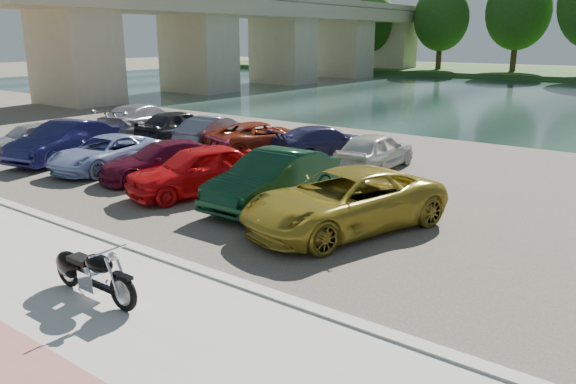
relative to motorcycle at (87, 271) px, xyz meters
The scene contains 20 objects.
ground 0.57m from the motorcycle, 13.86° to the left, with size 200.00×200.00×0.00m, color #595447.
promenade 1.11m from the motorcycle, 85.83° to the right, with size 60.00×6.00×0.10m, color #B4B1A9.
kerb 2.08m from the motorcycle, 87.97° to the left, with size 60.00×0.30×0.14m, color #B4B1A9.
parking_lot 11.03m from the motorcycle, 89.63° to the left, with size 60.00×18.00×0.04m, color #48413A.
river 40.02m from the motorcycle, 89.90° to the left, with size 120.00×40.00×0.00m, color #192D2A.
bridge 49.89m from the motorcycle, 124.23° to the left, with size 7.00×56.00×8.55m.
motorcycle is the anchor object (origin of this frame).
car_0 14.96m from the motorcycle, 154.69° to the left, with size 1.51×3.75×1.28m, color #9D9FA8.
car_1 12.84m from the motorcycle, 149.86° to the left, with size 1.60×4.60×1.52m, color #161544.
car_2 10.74m from the motorcycle, 142.64° to the left, with size 2.03×4.40×1.22m, color #91A2D3.
car_3 9.04m from the motorcycle, 130.62° to the left, with size 1.75×4.30×1.25m, color #5B0D24.
car_4 7.18m from the motorcycle, 119.65° to the left, with size 1.77×4.40×1.50m, color red.
car_5 6.76m from the motorcycle, 98.40° to the left, with size 1.62×4.64×1.53m, color #0D321D.
car_6 6.31m from the motorcycle, 74.27° to the left, with size 2.47×5.36×1.49m, color olive.
car_7 18.15m from the motorcycle, 138.00° to the left, with size 2.12×5.22×1.52m, color gray.
car_8 16.20m from the motorcycle, 131.97° to the left, with size 1.72×4.27×1.45m, color black.
car_9 14.84m from the motorcycle, 125.33° to the left, with size 1.42×4.06×1.34m, color slate.
car_10 13.65m from the motorcycle, 116.33° to the left, with size 2.13×4.62×1.28m, color #A1341A.
car_11 13.38m from the motorcycle, 104.98° to the left, with size 1.78×4.39×1.27m, color navy.
car_12 12.47m from the motorcycle, 94.14° to the left, with size 1.60×3.99×1.36m, color silver.
Camera 1 is at (8.55, -5.33, 4.68)m, focal length 35.00 mm.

